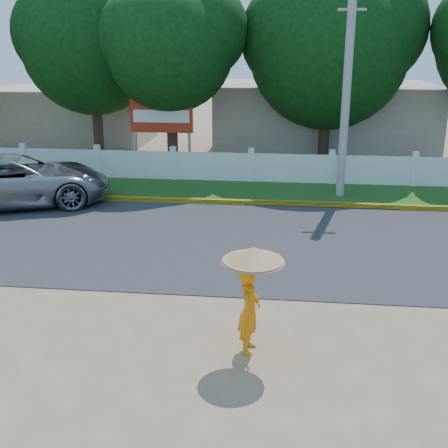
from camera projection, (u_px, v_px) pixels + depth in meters
name	position (u px, v px, depth m)	size (l,w,h in m)	color
ground	(212.00, 320.00, 10.86)	(120.00, 120.00, 0.00)	#9E8460
road	(234.00, 241.00, 15.11)	(60.00, 7.00, 0.02)	#38383A
grass_verge	(248.00, 191.00, 20.06)	(60.00, 3.50, 0.03)	#2D601E
curb	(245.00, 202.00, 18.44)	(40.00, 0.18, 0.16)	yellow
fence	(251.00, 168.00, 21.27)	(40.00, 0.10, 1.10)	silver
building_near	(323.00, 118.00, 27.04)	(10.00, 6.00, 3.20)	#B7AD99
building_far	(71.00, 115.00, 29.43)	(8.00, 5.00, 2.80)	#B7AD99
utility_pole	(346.00, 95.00, 18.42)	(0.28, 0.28, 6.87)	#959693
vehicle	(15.00, 180.00, 18.19)	(2.75, 5.97, 1.66)	gray
monk_with_parasol	(251.00, 285.00, 9.40)	(1.06, 1.06, 1.92)	orange
billboard	(162.00, 120.00, 22.20)	(2.50, 0.13, 2.95)	gray
tree_row	(299.00, 45.00, 22.59)	(34.50, 8.20, 8.73)	#473828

